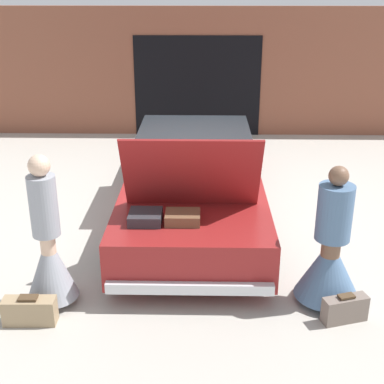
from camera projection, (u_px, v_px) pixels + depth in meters
ground_plane at (194, 211)px, 8.32m from camera, size 40.00×40.00×0.00m
garage_wall_back at (197, 73)px, 11.84m from camera, size 12.00×0.14×2.80m
car at (194, 176)px, 8.13m from camera, size 1.96×5.32×1.73m
person_left at (49, 252)px, 5.77m from camera, size 0.57×0.57×1.74m
person_right at (330, 256)px, 5.82m from camera, size 0.72×0.72×1.61m
suitcase_beside_left_person at (30, 311)px, 5.59m from camera, size 0.55×0.20×0.32m
suitcase_beside_right_person at (345, 309)px, 5.63m from camera, size 0.51×0.29×0.32m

